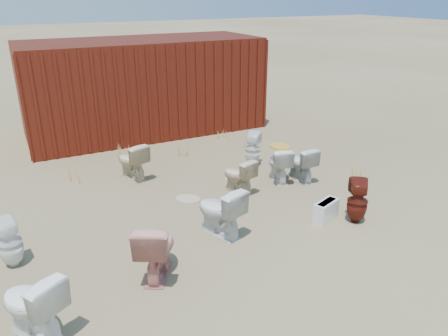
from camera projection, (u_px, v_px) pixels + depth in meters
name	position (u px, v px, depth m)	size (l,w,h in m)	color
ground	(240.00, 209.00, 7.61)	(100.00, 100.00, 0.00)	brown
shipping_container	(144.00, 86.00, 11.44)	(6.00, 2.40, 2.40)	#44160B
toilet_front_a	(32.00, 305.00, 4.67)	(0.45, 0.79, 0.81)	white
toilet_front_pink	(156.00, 248.00, 5.70)	(0.46, 0.81, 0.83)	tan
toilet_front_c	(220.00, 211.00, 6.65)	(0.45, 0.80, 0.81)	white
toilet_front_maroon	(357.00, 201.00, 7.05)	(0.33, 0.34, 0.74)	#5E1910
toilet_front_e	(301.00, 163.00, 8.63)	(0.40, 0.70, 0.71)	silver
toilet_back_a	(10.00, 243.00, 5.91)	(0.32, 0.33, 0.72)	white
toilet_back_beige_left	(132.00, 161.00, 8.69)	(0.42, 0.75, 0.76)	beige
toilet_back_beige_right	(238.00, 175.00, 8.11)	(0.38, 0.67, 0.68)	beige
toilet_back_yellowlid	(279.00, 164.00, 8.60)	(0.40, 0.70, 0.71)	white
toilet_back_e	(253.00, 149.00, 9.37)	(0.34, 0.35, 0.75)	white
yellow_lid	(280.00, 146.00, 8.47)	(0.36, 0.45, 0.03)	orange
loose_tank	(326.00, 211.00, 7.15)	(0.50, 0.20, 0.35)	white
loose_lid_near	(236.00, 180.00, 8.73)	(0.38, 0.49, 0.02)	beige
loose_lid_far	(188.00, 199.00, 7.93)	(0.36, 0.47, 0.02)	tan
weed_clump_a	(72.00, 176.00, 8.62)	(0.36, 0.36, 0.27)	tan
weed_clump_b	(180.00, 149.00, 10.01)	(0.32, 0.32, 0.32)	tan
weed_clump_c	(252.00, 143.00, 10.38)	(0.36, 0.36, 0.33)	tan
weed_clump_d	(123.00, 150.00, 9.96)	(0.30, 0.30, 0.29)	tan
weed_clump_e	(222.00, 135.00, 11.05)	(0.34, 0.34, 0.28)	tan
weed_clump_f	(356.00, 169.00, 8.93)	(0.28, 0.28, 0.27)	tan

